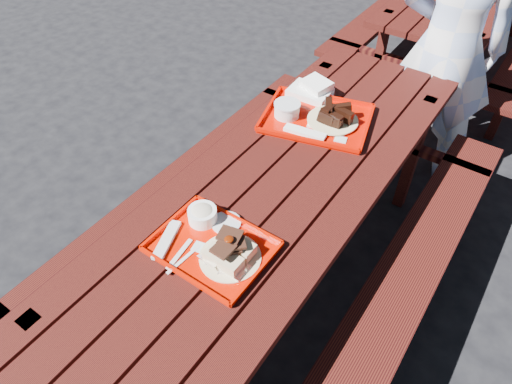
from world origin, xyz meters
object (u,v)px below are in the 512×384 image
picnic_table_near (276,215)px  picnic_table_far (468,3)px  near_tray (215,240)px  far_tray (315,117)px  person (448,48)px

picnic_table_near → picnic_table_far: 2.80m
near_tray → far_tray: (-0.08, 0.85, -0.01)m
picnic_table_near → person: person is taller
picnic_table_near → near_tray: near_tray is taller
picnic_table_far → person: person is taller
picnic_table_far → picnic_table_near: bearing=-90.0°
picnic_table_near → near_tray: bearing=-90.5°
far_tray → person: bearing=70.2°
picnic_table_near → person: bearing=80.2°
picnic_table_near → far_tray: bearing=100.7°
picnic_table_far → person: (0.23, -1.46, 0.29)m
far_tray → near_tray: bearing=-84.5°
near_tray → person: person is taller
picnic_table_far → far_tray: size_ratio=4.22×
picnic_table_near → far_tray: far_tray is taller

